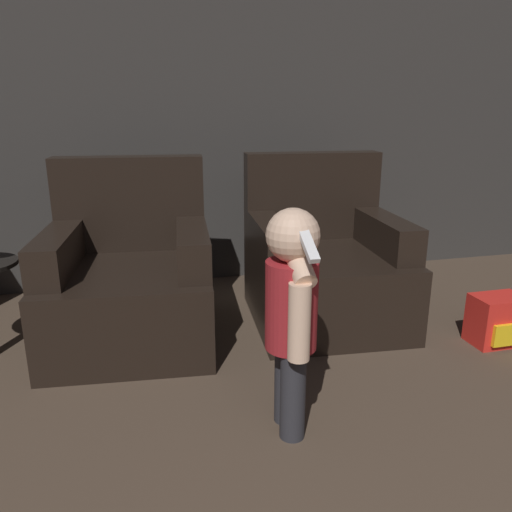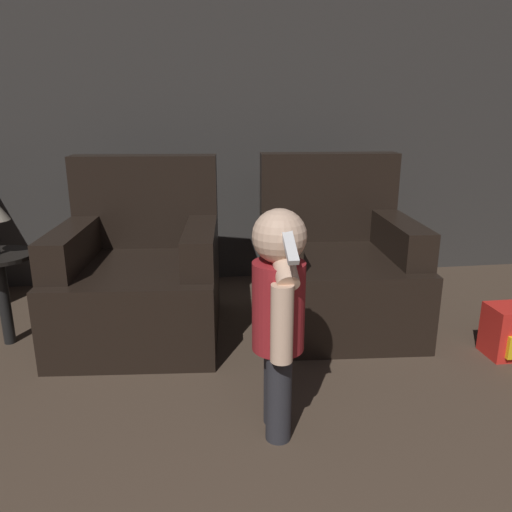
% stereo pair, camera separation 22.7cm
% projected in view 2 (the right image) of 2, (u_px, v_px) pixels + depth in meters
% --- Properties ---
extents(wall_back, '(8.40, 0.05, 2.60)m').
position_uv_depth(wall_back, '(284.00, 97.00, 3.48)').
color(wall_back, '#33302D').
rests_on(wall_back, ground_plane).
extents(armchair_left, '(0.92, 0.96, 0.97)m').
position_uv_depth(armchair_left, '(141.00, 276.00, 2.78)').
color(armchair_left, black).
rests_on(armchair_left, ground_plane).
extents(armchair_right, '(0.91, 0.95, 0.97)m').
position_uv_depth(armchair_right, '(336.00, 268.00, 2.93)').
color(armchair_right, black).
rests_on(armchair_right, ground_plane).
extents(person_toddler, '(0.20, 0.35, 0.89)m').
position_uv_depth(person_toddler, '(279.00, 307.00, 1.83)').
color(person_toddler, '#28282D').
rests_on(person_toddler, ground_plane).
extents(side_table, '(0.36, 0.36, 0.50)m').
position_uv_depth(side_table, '(0.00, 274.00, 2.61)').
color(side_table, black).
rests_on(side_table, ground_plane).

